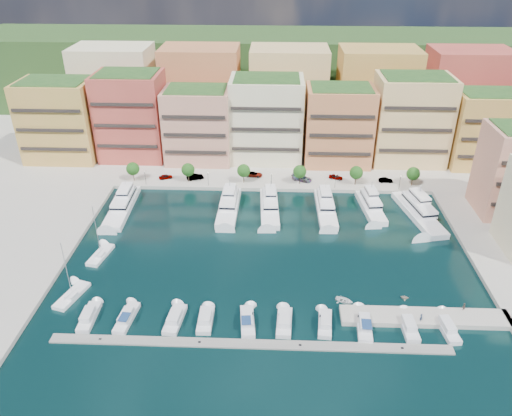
{
  "coord_description": "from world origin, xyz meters",
  "views": [
    {
      "loc": [
        0.85,
        -95.79,
        64.73
      ],
      "look_at": [
        -3.47,
        9.51,
        6.0
      ],
      "focal_mm": 35.0,
      "sensor_mm": 36.0,
      "label": 1
    }
  ],
  "objects_px": {
    "tree_1": "(188,170)",
    "lamppost_1": "(208,176)",
    "tender_0": "(344,300)",
    "car_0": "(166,177)",
    "car_3": "(302,178)",
    "tree_0": "(133,169)",
    "car_4": "(336,177)",
    "tree_5": "(413,174)",
    "person_0": "(421,317)",
    "tree_2": "(244,171)",
    "tree_3": "(300,172)",
    "cruiser_8": "(408,326)",
    "sailboat_1": "(101,255)",
    "cruiser_0": "(89,317)",
    "car_2": "(254,174)",
    "lamppost_2": "(271,178)",
    "yacht_6": "(418,211)",
    "car_1": "(195,177)",
    "car_5": "(386,180)",
    "cruiser_7": "(364,325)",
    "yacht_0": "(123,204)",
    "cruiser_3": "(205,320)",
    "lamppost_4": "(400,180)",
    "person_1": "(464,306)",
    "yacht_2": "(229,205)",
    "tender_1": "(405,297)",
    "sailboat_0": "(72,296)",
    "tree_4": "(356,173)",
    "cruiser_5": "(284,323)",
    "cruiser_6": "(325,324)",
    "cruiser_2": "(175,320)",
    "yacht_5": "(370,205)",
    "cruiser_9": "(446,327)",
    "yacht_4": "(325,207)",
    "cruiser_4": "(247,322)",
    "yacht_3": "(269,205)",
    "lamppost_3": "(336,179)"
  },
  "relations": [
    {
      "from": "car_1",
      "to": "car_5",
      "type": "relative_size",
      "value": 1.22
    },
    {
      "from": "car_0",
      "to": "car_3",
      "type": "distance_m",
      "value": 39.77
    },
    {
      "from": "tree_3",
      "to": "lamppost_4",
      "type": "xyz_separation_m",
      "value": [
        28.0,
        -2.3,
        -0.92
      ]
    },
    {
      "from": "tree_1",
      "to": "lamppost_1",
      "type": "xyz_separation_m",
      "value": [
        6.0,
        -2.3,
        -0.92
      ]
    },
    {
      "from": "tree_2",
      "to": "tree_3",
      "type": "distance_m",
      "value": 16.0
    },
    {
      "from": "lamppost_4",
      "to": "person_1",
      "type": "height_order",
      "value": "lamppost_4"
    },
    {
      "from": "tender_1",
      "to": "cruiser_5",
      "type": "bearing_deg",
      "value": 123.85
    },
    {
      "from": "tree_5",
      "to": "person_0",
      "type": "distance_m",
      "value": 58.26
    },
    {
      "from": "lamppost_3",
      "to": "cruiser_2",
      "type": "relative_size",
      "value": 0.51
    },
    {
      "from": "car_0",
      "to": "car_2",
      "type": "relative_size",
      "value": 0.8
    },
    {
      "from": "sailboat_0",
      "to": "cruiser_2",
      "type": "bearing_deg",
      "value": -15.92
    },
    {
      "from": "lamppost_4",
      "to": "yacht_2",
      "type": "height_order",
      "value": "yacht_2"
    },
    {
      "from": "cruiser_4",
      "to": "car_5",
      "type": "bearing_deg",
      "value": 58.54
    },
    {
      "from": "yacht_0",
      "to": "tender_0",
      "type": "height_order",
      "value": "yacht_0"
    },
    {
      "from": "car_4",
      "to": "tree_4",
      "type": "bearing_deg",
      "value": -105.31
    },
    {
      "from": "lamppost_4",
      "to": "cruiser_6",
      "type": "bearing_deg",
      "value": -114.28
    },
    {
      "from": "yacht_6",
      "to": "person_0",
      "type": "distance_m",
      "value": 43.05
    },
    {
      "from": "tree_0",
      "to": "car_4",
      "type": "relative_size",
      "value": 1.4
    },
    {
      "from": "yacht_6",
      "to": "tender_0",
      "type": "xyz_separation_m",
      "value": [
        -22.98,
        -35.81,
        -0.85
      ]
    },
    {
      "from": "tender_1",
      "to": "car_0",
      "type": "relative_size",
      "value": 0.43
    },
    {
      "from": "yacht_4",
      "to": "car_3",
      "type": "bearing_deg",
      "value": 109.97
    },
    {
      "from": "lamppost_2",
      "to": "car_3",
      "type": "distance_m",
      "value": 9.92
    },
    {
      "from": "car_5",
      "to": "tender_1",
      "type": "bearing_deg",
      "value": 174.42
    },
    {
      "from": "sailboat_0",
      "to": "tender_0",
      "type": "xyz_separation_m",
      "value": [
        54.76,
        0.87,
        0.05
      ]
    },
    {
      "from": "cruiser_8",
      "to": "sailboat_1",
      "type": "relative_size",
      "value": 0.63
    },
    {
      "from": "yacht_5",
      "to": "car_0",
      "type": "height_order",
      "value": "yacht_5"
    },
    {
      "from": "yacht_0",
      "to": "cruiser_0",
      "type": "height_order",
      "value": "yacht_0"
    },
    {
      "from": "tree_4",
      "to": "cruiser_5",
      "type": "height_order",
      "value": "tree_4"
    },
    {
      "from": "tree_0",
      "to": "tree_5",
      "type": "relative_size",
      "value": 1.0
    },
    {
      "from": "yacht_3",
      "to": "yacht_6",
      "type": "xyz_separation_m",
      "value": [
        38.54,
        -1.35,
        -0.0
      ]
    },
    {
      "from": "car_2",
      "to": "lamppost_2",
      "type": "bearing_deg",
      "value": -135.15
    },
    {
      "from": "yacht_0",
      "to": "cruiser_3",
      "type": "bearing_deg",
      "value": -57.34
    },
    {
      "from": "yacht_5",
      "to": "cruiser_9",
      "type": "bearing_deg",
      "value": -81.52
    },
    {
      "from": "yacht_2",
      "to": "tender_1",
      "type": "height_order",
      "value": "yacht_2"
    },
    {
      "from": "tree_2",
      "to": "sailboat_1",
      "type": "height_order",
      "value": "sailboat_1"
    },
    {
      "from": "car_4",
      "to": "car_5",
      "type": "relative_size",
      "value": 1.0
    },
    {
      "from": "tree_3",
      "to": "sailboat_0",
      "type": "bearing_deg",
      "value": -132.54
    },
    {
      "from": "cruiser_5",
      "to": "cruiser_2",
      "type": "bearing_deg",
      "value": -179.99
    },
    {
      "from": "car_0",
      "to": "person_0",
      "type": "relative_size",
      "value": 2.35
    },
    {
      "from": "lamppost_2",
      "to": "car_3",
      "type": "height_order",
      "value": "lamppost_2"
    },
    {
      "from": "tree_3",
      "to": "cruiser_5",
      "type": "relative_size",
      "value": 0.72
    },
    {
      "from": "tree_2",
      "to": "yacht_6",
      "type": "distance_m",
      "value": 48.75
    },
    {
      "from": "cruiser_3",
      "to": "car_0",
      "type": "relative_size",
      "value": 1.81
    },
    {
      "from": "cruiser_2",
      "to": "cruiser_5",
      "type": "bearing_deg",
      "value": 0.01
    },
    {
      "from": "yacht_2",
      "to": "tree_0",
      "type": "bearing_deg",
      "value": 154.45
    },
    {
      "from": "tree_3",
      "to": "cruiser_0",
      "type": "distance_m",
      "value": 71.72
    },
    {
      "from": "yacht_4",
      "to": "person_1",
      "type": "bearing_deg",
      "value": -59.81
    },
    {
      "from": "tender_0",
      "to": "car_0",
      "type": "relative_size",
      "value": 0.89
    },
    {
      "from": "sailboat_0",
      "to": "car_2",
      "type": "distance_m",
      "value": 65.74
    },
    {
      "from": "cruiser_7",
      "to": "car_2",
      "type": "distance_m",
      "value": 66.6
    }
  ]
}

